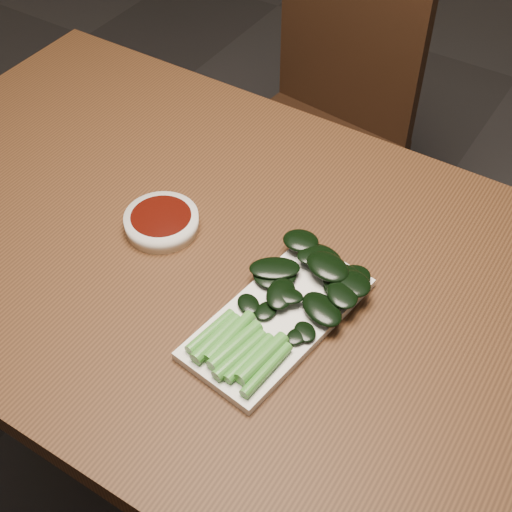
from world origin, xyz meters
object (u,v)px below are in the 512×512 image
at_px(table, 236,288).
at_px(sauce_bowl, 162,222).
at_px(chair_far, 320,124).
at_px(serving_plate, 278,318).
at_px(gai_lan, 291,301).

xyz_separation_m(table, sauce_bowl, (-0.14, -0.01, 0.09)).
bearing_deg(chair_far, serving_plate, -60.41).
bearing_deg(serving_plate, sauce_bowl, 166.28).
relative_size(sauce_bowl, serving_plate, 0.39).
distance_m(chair_far, sauce_bowl, 0.77).
distance_m(sauce_bowl, serving_plate, 0.27).
distance_m(chair_far, gai_lan, 0.88).
relative_size(serving_plate, gai_lan, 1.02).
xyz_separation_m(sauce_bowl, serving_plate, (0.26, -0.06, -0.01)).
bearing_deg(gai_lan, sauce_bowl, 171.57).
height_order(table, chair_far, chair_far).
bearing_deg(table, gai_lan, -19.87).
distance_m(chair_far, serving_plate, 0.89).
height_order(chair_far, serving_plate, chair_far).
xyz_separation_m(chair_far, gai_lan, (0.35, -0.75, 0.29)).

